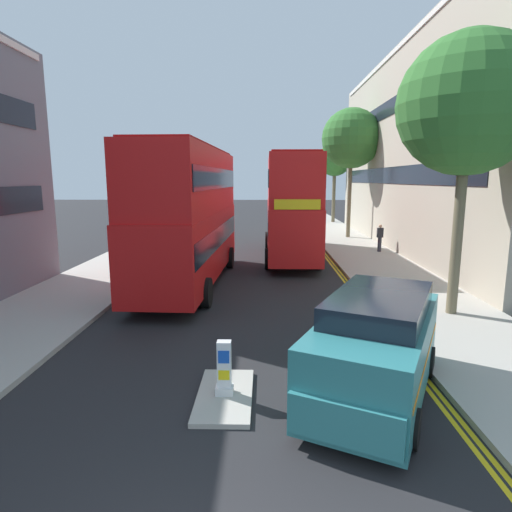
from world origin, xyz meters
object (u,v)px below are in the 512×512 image
object	(u,v)px
double_decker_bus_away	(189,212)
keep_left_bollard	(224,370)
double_decker_bus_oncoming	(290,204)
pedestrian_far	(380,237)
taxi_minivan	(375,348)

from	to	relation	value
double_decker_bus_away	keep_left_bollard	bearing A→B (deg)	-76.44
double_decker_bus_oncoming	pedestrian_far	bearing A→B (deg)	12.90
keep_left_bollard	double_decker_bus_away	bearing A→B (deg)	103.56
double_decker_bus_oncoming	keep_left_bollard	bearing A→B (deg)	-97.88
keep_left_bollard	pedestrian_far	xyz separation A→B (m)	(7.59, 17.19, 0.38)
double_decker_bus_away	double_decker_bus_oncoming	world-z (taller)	same
double_decker_bus_away	double_decker_bus_oncoming	bearing A→B (deg)	54.44
taxi_minivan	double_decker_bus_oncoming	bearing A→B (deg)	92.81
double_decker_bus_oncoming	taxi_minivan	world-z (taller)	double_decker_bus_oncoming
pedestrian_far	keep_left_bollard	bearing A→B (deg)	-113.81
taxi_minivan	keep_left_bollard	bearing A→B (deg)	-178.62
taxi_minivan	pedestrian_far	world-z (taller)	taxi_minivan
keep_left_bollard	double_decker_bus_oncoming	xyz separation A→B (m)	(2.21, 15.96, 2.42)
keep_left_bollard	double_decker_bus_oncoming	size ratio (longest dim) A/B	0.10
taxi_minivan	pedestrian_far	bearing A→B (deg)	74.97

